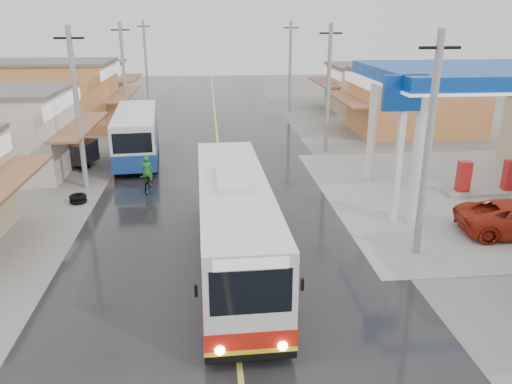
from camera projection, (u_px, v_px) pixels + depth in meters
ground at (229, 261)px, 18.06m from camera, size 120.00×120.00×0.00m
road at (219, 154)px, 32.14m from camera, size 12.00×90.00×0.02m
centre_line at (219, 153)px, 32.13m from camera, size 0.15×90.00×0.01m
shopfronts_left at (26, 147)px, 33.79m from camera, size 11.00×44.00×5.20m
shopfronts_right at (464, 160)px, 30.68m from camera, size 11.00×44.00×4.80m
utility_poles_left at (111, 152)px, 32.45m from camera, size 1.60×50.00×8.00m
utility_poles_right at (325, 151)px, 32.77m from camera, size 1.60×36.00×8.00m
coach_bus at (234, 223)px, 17.06m from camera, size 2.70×11.12×3.45m
second_bus at (137, 134)px, 30.39m from camera, size 3.12×9.02×2.94m
cyclist at (148, 180)px, 25.05m from camera, size 0.68×1.76×1.87m
tricycle_near at (82, 152)px, 29.11m from camera, size 1.77×2.25×1.52m
tricycle_far at (73, 150)px, 29.29m from camera, size 2.11×2.33×1.62m
tyre_stack at (78, 199)px, 23.61m from camera, size 0.81×0.81×0.41m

